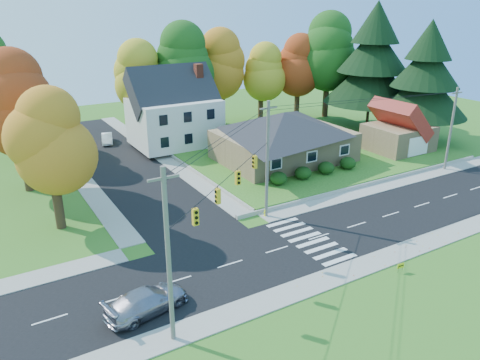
{
  "coord_description": "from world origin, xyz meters",
  "views": [
    {
      "loc": [
        -21.95,
        -24.86,
        17.22
      ],
      "look_at": [
        -2.44,
        8.0,
        2.61
      ],
      "focal_mm": 35.0,
      "sensor_mm": 36.0,
      "label": 1
    }
  ],
  "objects_px": {
    "white_car": "(107,138)",
    "ranch_house": "(284,135)",
    "fire_hydrant": "(266,213)",
    "silver_sedan": "(147,301)"
  },
  "relations": [
    {
      "from": "white_car",
      "to": "ranch_house",
      "type": "bearing_deg",
      "value": -35.69
    },
    {
      "from": "fire_hydrant",
      "to": "ranch_house",
      "type": "bearing_deg",
      "value": 48.47
    },
    {
      "from": "ranch_house",
      "to": "silver_sedan",
      "type": "relative_size",
      "value": 2.84
    },
    {
      "from": "ranch_house",
      "to": "fire_hydrant",
      "type": "relative_size",
      "value": 20.58
    },
    {
      "from": "silver_sedan",
      "to": "white_car",
      "type": "relative_size",
      "value": 1.36
    },
    {
      "from": "ranch_house",
      "to": "white_car",
      "type": "distance_m",
      "value": 23.7
    },
    {
      "from": "ranch_house",
      "to": "fire_hydrant",
      "type": "distance_m",
      "value": 14.68
    },
    {
      "from": "silver_sedan",
      "to": "white_car",
      "type": "bearing_deg",
      "value": -24.37
    },
    {
      "from": "silver_sedan",
      "to": "fire_hydrant",
      "type": "xyz_separation_m",
      "value": [
        13.32,
        7.4,
        -0.43
      ]
    },
    {
      "from": "ranch_house",
      "to": "fire_hydrant",
      "type": "xyz_separation_m",
      "value": [
        -9.54,
        -10.77,
        -2.93
      ]
    }
  ]
}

